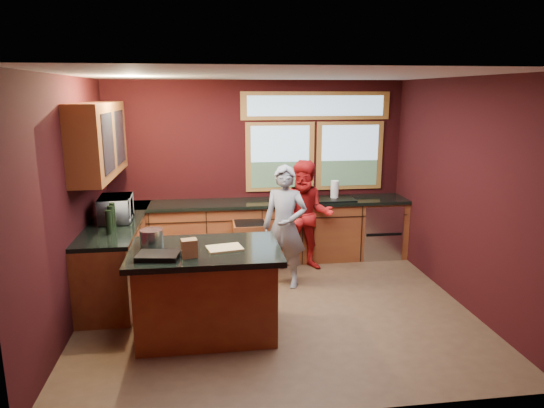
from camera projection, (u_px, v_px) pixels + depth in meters
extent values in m
plane|color=brown|center=(276.00, 307.00, 5.81)|extent=(4.50, 4.50, 0.00)
cube|color=black|center=(257.00, 170.00, 7.44)|extent=(4.50, 0.02, 2.70)
cube|color=black|center=(315.00, 254.00, 3.58)|extent=(4.50, 0.02, 2.70)
cube|color=black|center=(69.00, 204.00, 5.21)|extent=(0.02, 4.00, 2.70)
cube|color=black|center=(462.00, 192.00, 5.80)|extent=(0.02, 4.00, 2.70)
cube|color=silver|center=(276.00, 75.00, 5.20)|extent=(4.50, 4.00, 0.02)
cube|color=#92B4CA|center=(280.00, 157.00, 7.43)|extent=(1.06, 0.02, 1.06)
cube|color=#92B4CA|center=(350.00, 156.00, 7.57)|extent=(1.06, 0.02, 1.06)
cube|color=#A36C2F|center=(316.00, 106.00, 7.32)|extent=(2.30, 0.02, 0.42)
cube|color=maroon|center=(99.00, 140.00, 5.92)|extent=(0.36, 1.80, 0.90)
cube|color=maroon|center=(260.00, 233.00, 7.35)|extent=(4.50, 0.60, 0.88)
cube|color=black|center=(260.00, 203.00, 7.24)|extent=(4.50, 0.64, 0.05)
cube|color=#B7B7BC|center=(377.00, 229.00, 7.58)|extent=(0.60, 0.58, 0.85)
cube|color=black|center=(332.00, 201.00, 7.36)|extent=(0.66, 0.46, 0.05)
cube|color=maroon|center=(118.00, 257.00, 6.28)|extent=(0.60, 2.30, 0.88)
cube|color=black|center=(116.00, 222.00, 6.17)|extent=(0.64, 2.30, 0.05)
cube|color=maroon|center=(207.00, 294.00, 5.12)|extent=(1.40, 0.90, 0.88)
cube|color=black|center=(205.00, 251.00, 5.01)|extent=(1.55, 1.05, 0.06)
imported|color=slate|center=(285.00, 227.00, 6.31)|extent=(0.70, 0.60, 1.61)
imported|color=#A31314|center=(306.00, 216.00, 6.92)|extent=(0.87, 0.74, 1.59)
imported|color=#999999|center=(116.00, 209.00, 6.09)|extent=(0.42, 0.59, 0.32)
imported|color=#999999|center=(303.00, 188.00, 7.34)|extent=(0.30, 0.26, 0.33)
cylinder|color=white|center=(335.00, 190.00, 7.36)|extent=(0.12, 0.12, 0.28)
cube|color=tan|center=(225.00, 248.00, 4.98)|extent=(0.39, 0.31, 0.02)
cylinder|color=#AEAEB3|center=(152.00, 238.00, 5.06)|extent=(0.24, 0.24, 0.18)
cube|color=brown|center=(189.00, 248.00, 4.72)|extent=(0.17, 0.15, 0.18)
cube|color=black|center=(158.00, 256.00, 4.70)|extent=(0.44, 0.34, 0.05)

